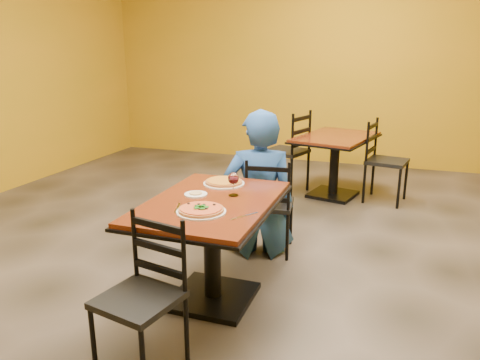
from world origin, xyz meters
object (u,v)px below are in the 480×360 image
at_px(chair_second_left, 286,152).
at_px(side_plate, 196,194).
at_px(wine_glass, 233,183).
at_px(chair_main_far, 270,205).
at_px(plate_far, 224,183).
at_px(pizza_far, 224,181).
at_px(table_second, 335,152).
at_px(table_main, 212,227).
at_px(chair_second_right, 387,162).
at_px(diner, 259,183).
at_px(plate_main, 201,212).
at_px(pizza_main, 201,209).
at_px(chair_main_near, 139,300).

height_order(chair_second_left, side_plate, chair_second_left).
bearing_deg(chair_second_left, wine_glass, 22.93).
distance_m(chair_main_far, plate_far, 0.68).
height_order(plate_far, pizza_far, pizza_far).
xyz_separation_m(table_second, wine_glass, (-0.35, -2.58, 0.29)).
distance_m(table_main, table_second, 2.77).
relative_size(table_second, chair_second_right, 1.35).
height_order(chair_second_right, pizza_far, chair_second_right).
bearing_deg(diner, wine_glass, 76.00).
distance_m(table_main, pizza_far, 0.44).
relative_size(pizza_far, wine_glass, 1.56).
relative_size(chair_main_far, side_plate, 5.37).
bearing_deg(plate_main, pizza_far, 98.34).
xyz_separation_m(table_main, side_plate, (-0.15, 0.07, 0.20)).
xyz_separation_m(pizza_main, pizza_far, (-0.09, 0.63, 0.00)).
distance_m(chair_second_left, diner, 1.83).
bearing_deg(side_plate, pizza_main, -60.23).
xyz_separation_m(plate_far, side_plate, (-0.09, -0.32, 0.00)).
distance_m(chair_second_left, wine_glass, 2.62).
height_order(plate_far, side_plate, same).
distance_m(chair_second_right, pizza_far, 2.61).
height_order(table_second, pizza_far, pizza_far).
bearing_deg(chair_second_left, pizza_far, 19.50).
relative_size(chair_main_far, plate_far, 2.77).
height_order(table_second, diner, diner).
height_order(pizza_far, side_plate, pizza_far).
relative_size(chair_second_left, pizza_far, 3.65).
relative_size(table_main, chair_second_right, 1.29).
bearing_deg(plate_far, chair_second_right, 64.45).
relative_size(table_main, table_second, 0.95).
height_order(chair_second_left, plate_far, chair_second_left).
bearing_deg(pizza_main, chair_main_far, 84.40).
distance_m(table_main, chair_main_far, 0.96).
bearing_deg(chair_second_left, plate_main, 20.84).
relative_size(chair_second_left, side_plate, 6.39).
relative_size(chair_main_near, pizza_main, 3.05).
bearing_deg(wine_glass, chair_second_right, 69.68).
bearing_deg(pizza_main, side_plate, 119.77).
relative_size(chair_main_far, chair_second_right, 0.90).
distance_m(plate_main, side_plate, 0.36).
xyz_separation_m(chair_main_far, chair_second_left, (-0.29, 1.79, 0.08)).
bearing_deg(table_main, pizza_main, -82.04).
bearing_deg(chair_main_near, pizza_main, 89.98).
bearing_deg(side_plate, pizza_far, 74.56).
height_order(chair_main_far, chair_second_right, chair_second_right).
distance_m(chair_second_left, chair_second_right, 1.21).
bearing_deg(side_plate, table_main, -25.28).
bearing_deg(chair_main_far, chair_second_right, -125.09).
bearing_deg(table_second, wine_glass, -97.81).
height_order(diner, plate_main, diner).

